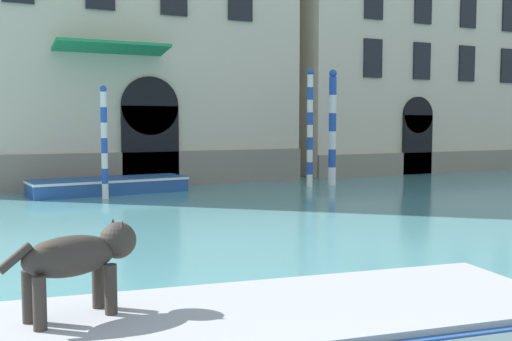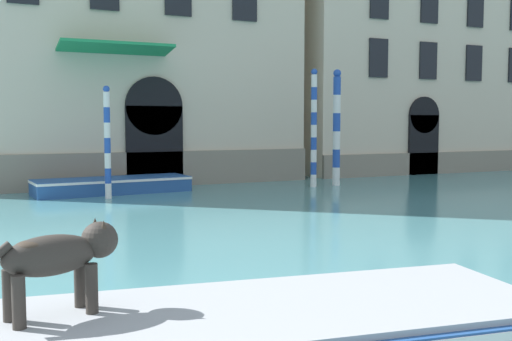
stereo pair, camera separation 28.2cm
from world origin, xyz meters
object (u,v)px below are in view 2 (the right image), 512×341
boat_moored_near_palazzo (113,185)px  mooring_pole_2 (314,128)px  dog_on_deck (60,255)px  mooring_pole_1 (107,142)px  mooring_pole_0 (337,127)px

boat_moored_near_palazzo → mooring_pole_2: 7.49m
dog_on_deck → mooring_pole_1: bearing=62.7°
dog_on_deck → mooring_pole_2: bearing=37.5°
mooring_pole_1 → mooring_pole_2: 7.57m
dog_on_deck → mooring_pole_2: 17.23m
mooring_pole_2 → mooring_pole_0: bearing=5.1°
boat_moored_near_palazzo → mooring_pole_1: size_ratio=1.50×
boat_moored_near_palazzo → mooring_pole_1: 2.09m
mooring_pole_2 → mooring_pole_1: bearing=-178.1°
mooring_pole_0 → mooring_pole_2: mooring_pole_0 is taller
dog_on_deck → mooring_pole_0: (11.58, 13.70, 0.99)m
dog_on_deck → boat_moored_near_palazzo: size_ratio=0.23×
mooring_pole_0 → mooring_pole_1: bearing=-177.7°
boat_moored_near_palazzo → mooring_pole_0: (8.19, -1.06, 1.93)m
mooring_pole_0 → mooring_pole_2: 1.05m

